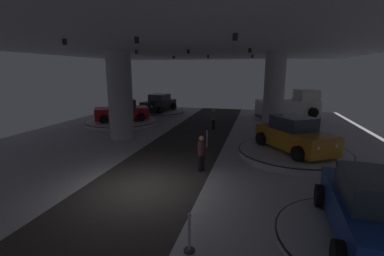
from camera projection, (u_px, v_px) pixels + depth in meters
name	position (u px, v px, depth m)	size (l,w,h in m)	color
ground	(142.00, 189.00, 10.04)	(24.00, 44.00, 0.06)	#B2B2B7
ceiling_with_spotlights	(135.00, 32.00, 8.87)	(24.00, 44.00, 0.39)	silver
column_right	(274.00, 95.00, 17.50)	(1.30, 1.30, 5.50)	#ADADB2
column_left	(120.00, 96.00, 16.89)	(1.52, 1.52, 5.50)	#ADADB2
display_platform_mid_right	(293.00, 153.00, 13.67)	(5.51, 5.51, 0.35)	#B7B7BC
display_car_mid_right	(294.00, 135.00, 13.51)	(3.83, 4.49, 1.71)	#B77519
display_platform_deep_left	(159.00, 112.00, 27.50)	(5.23, 5.23, 0.24)	#B7B7BC
display_car_deep_left	(159.00, 104.00, 27.34)	(2.82, 4.45, 1.71)	black
display_platform_far_left	(122.00, 122.00, 22.22)	(5.91, 5.91, 0.28)	silver
display_car_far_left	(122.00, 111.00, 22.05)	(4.52, 3.75, 1.71)	red
display_platform_deep_right	(286.00, 117.00, 24.43)	(5.71, 5.71, 0.32)	#B7B7BC
pickup_truck_deep_right	(291.00, 105.00, 24.23)	(5.69, 3.93, 2.30)	silver
display_platform_near_right	(370.00, 244.00, 6.58)	(4.49, 4.49, 0.26)	#B7B7BC
display_car_near_right	(375.00, 212.00, 6.37)	(2.44, 4.33, 1.71)	navy
visitor_walking_near	(201.00, 151.00, 11.52)	(0.32, 0.32, 1.59)	black
visitor_walking_far	(214.00, 118.00, 19.75)	(0.32, 0.32, 1.59)	black
stanchion_a	(189.00, 237.00, 6.46)	(0.28, 0.28, 1.01)	#333338
stanchion_b	(207.00, 141.00, 15.25)	(0.28, 0.28, 1.01)	#333338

